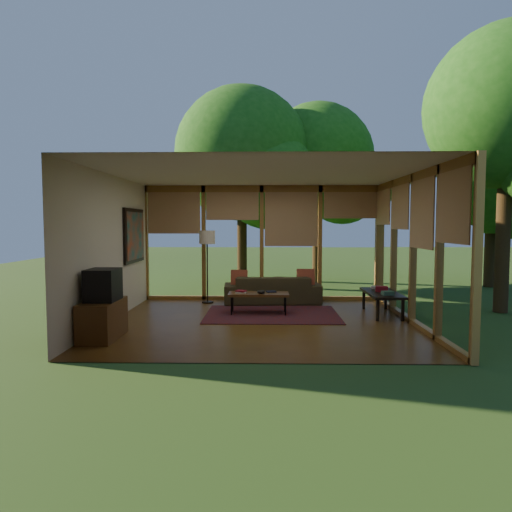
{
  "coord_description": "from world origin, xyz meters",
  "views": [
    {
      "loc": [
        0.08,
        -8.27,
        1.79
      ],
      "look_at": [
        -0.1,
        0.7,
        1.17
      ],
      "focal_mm": 32.0,
      "sensor_mm": 36.0,
      "label": 1
    }
  ],
  "objects_px": {
    "floor_lamp": "(207,241)",
    "side_console": "(382,294)",
    "sofa": "(272,289)",
    "television": "(103,285)",
    "coffee_table": "(259,295)",
    "media_cabinet": "(103,320)"
  },
  "relations": [
    {
      "from": "sofa",
      "to": "coffee_table",
      "type": "bearing_deg",
      "value": 73.54
    },
    {
      "from": "media_cabinet",
      "to": "side_console",
      "type": "height_order",
      "value": "media_cabinet"
    },
    {
      "from": "coffee_table",
      "to": "floor_lamp",
      "type": "bearing_deg",
      "value": 132.98
    },
    {
      "from": "media_cabinet",
      "to": "television",
      "type": "bearing_deg",
      "value": 0.0
    },
    {
      "from": "television",
      "to": "sofa",
      "type": "bearing_deg",
      "value": 50.42
    },
    {
      "from": "floor_lamp",
      "to": "side_console",
      "type": "height_order",
      "value": "floor_lamp"
    },
    {
      "from": "sofa",
      "to": "media_cabinet",
      "type": "bearing_deg",
      "value": 46.91
    },
    {
      "from": "floor_lamp",
      "to": "coffee_table",
      "type": "relative_size",
      "value": 1.38
    },
    {
      "from": "television",
      "to": "side_console",
      "type": "relative_size",
      "value": 0.39
    },
    {
      "from": "media_cabinet",
      "to": "television",
      "type": "height_order",
      "value": "television"
    },
    {
      "from": "sofa",
      "to": "floor_lamp",
      "type": "bearing_deg",
      "value": -3.84
    },
    {
      "from": "media_cabinet",
      "to": "floor_lamp",
      "type": "xyz_separation_m",
      "value": [
        1.24,
        3.27,
        1.11
      ]
    },
    {
      "from": "floor_lamp",
      "to": "coffee_table",
      "type": "distance_m",
      "value": 2.01
    },
    {
      "from": "sofa",
      "to": "floor_lamp",
      "type": "distance_m",
      "value": 1.84
    },
    {
      "from": "television",
      "to": "floor_lamp",
      "type": "bearing_deg",
      "value": 69.61
    },
    {
      "from": "media_cabinet",
      "to": "coffee_table",
      "type": "distance_m",
      "value": 3.14
    },
    {
      "from": "floor_lamp",
      "to": "coffee_table",
      "type": "xyz_separation_m",
      "value": [
        1.18,
        -1.27,
        -1.01
      ]
    },
    {
      "from": "sofa",
      "to": "television",
      "type": "height_order",
      "value": "television"
    },
    {
      "from": "coffee_table",
      "to": "television",
      "type": "bearing_deg",
      "value": -140.17
    },
    {
      "from": "floor_lamp",
      "to": "side_console",
      "type": "xyz_separation_m",
      "value": [
        3.63,
        -1.29,
        -1.0
      ]
    },
    {
      "from": "sofa",
      "to": "television",
      "type": "distance_m",
      "value": 4.26
    },
    {
      "from": "media_cabinet",
      "to": "side_console",
      "type": "relative_size",
      "value": 0.71
    }
  ]
}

